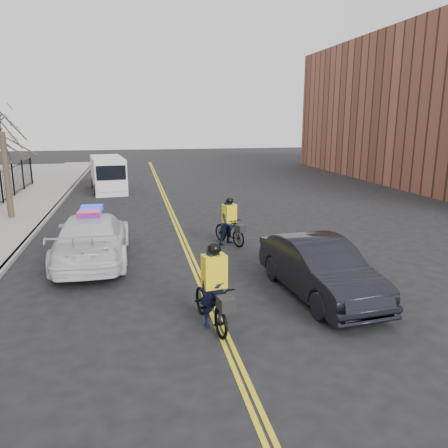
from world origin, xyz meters
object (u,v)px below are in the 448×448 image
dark_sedan (320,268)px  cargo_van (108,175)px  cyclist_near (214,297)px  police_cruiser (92,237)px  cyclist_far (230,226)px

dark_sedan → cargo_van: (-6.47, 19.51, 0.32)m
dark_sedan → cyclist_near: size_ratio=2.21×
police_cruiser → dark_sedan: bearing=145.7°
police_cruiser → cyclist_far: 5.07m
police_cruiser → cyclist_near: bearing=120.2°
cargo_van → dark_sedan: bearing=-78.9°
police_cruiser → dark_sedan: 7.60m
cargo_van → cyclist_near: cargo_van is taller
cyclist_far → cyclist_near: bearing=-130.7°
cargo_van → cyclist_near: (3.37, -20.69, -0.40)m
cargo_van → cyclist_near: bearing=-88.0°
police_cruiser → cargo_van: size_ratio=1.03×
police_cruiser → dark_sedan: (6.26, -4.32, -0.05)m
dark_sedan → cyclist_far: cyclist_far is taller
police_cruiser → cyclist_far: (4.95, 1.07, -0.11)m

